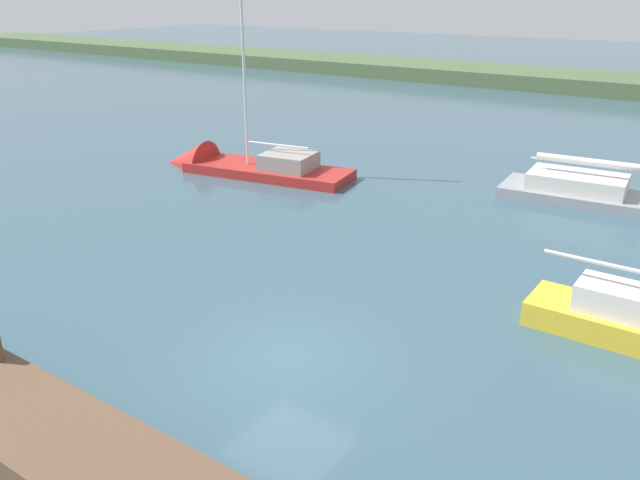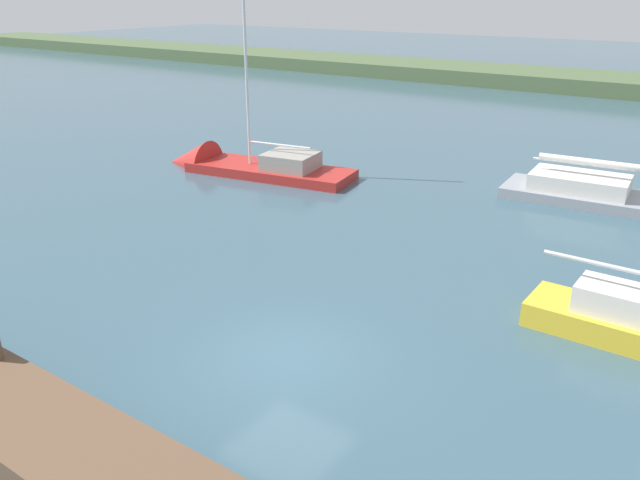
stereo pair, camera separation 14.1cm
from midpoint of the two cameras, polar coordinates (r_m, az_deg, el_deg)
ground_plane at (r=14.55m, az=-2.70°, el=-10.23°), size 200.00×200.00×0.00m
dock_pier at (r=11.61m, az=-18.66°, el=-19.06°), size 27.19×1.96×0.64m
sailboat_near_dock at (r=29.03m, az=-7.24°, el=6.36°), size 9.35×3.82×11.52m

